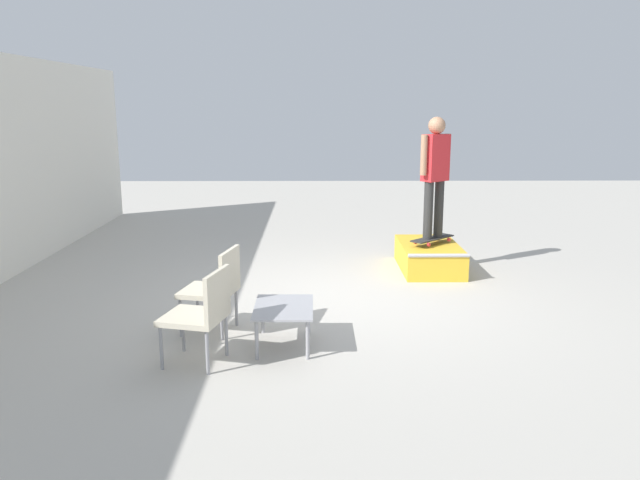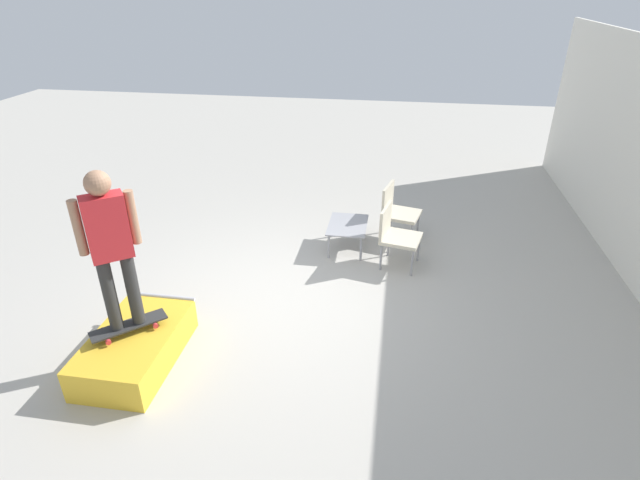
{
  "view_description": "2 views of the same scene",
  "coord_description": "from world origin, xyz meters",
  "px_view_note": "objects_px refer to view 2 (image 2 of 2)",
  "views": [
    {
      "loc": [
        -7.35,
        0.39,
        2.32
      ],
      "look_at": [
        -0.34,
        0.32,
        0.79
      ],
      "focal_mm": 35.0,
      "sensor_mm": 36.0,
      "label": 1
    },
    {
      "loc": [
        5.14,
        1.33,
        3.67
      ],
      "look_at": [
        -0.45,
        0.44,
        0.69
      ],
      "focal_mm": 28.0,
      "sensor_mm": 36.0,
      "label": 2
    }
  ],
  "objects_px": {
    "skate_ramp_box": "(136,347)",
    "skateboard_on_ramp": "(129,326)",
    "person_skater": "(110,240)",
    "coffee_table": "(348,227)",
    "patio_chair_left": "(397,209)",
    "patio_chair_right": "(395,233)"
  },
  "relations": [
    {
      "from": "skate_ramp_box",
      "to": "skateboard_on_ramp",
      "type": "relative_size",
      "value": 2.0
    },
    {
      "from": "skate_ramp_box",
      "to": "person_skater",
      "type": "xyz_separation_m",
      "value": [
        -0.01,
        -0.04,
        1.28
      ]
    },
    {
      "from": "coffee_table",
      "to": "patio_chair_left",
      "type": "height_order",
      "value": "patio_chair_left"
    },
    {
      "from": "coffee_table",
      "to": "skate_ramp_box",
      "type": "bearing_deg",
      "value": -34.05
    },
    {
      "from": "coffee_table",
      "to": "patio_chair_left",
      "type": "xyz_separation_m",
      "value": [
        -0.43,
        0.71,
        0.15
      ]
    },
    {
      "from": "patio_chair_right",
      "to": "patio_chair_left",
      "type": "bearing_deg",
      "value": 12.18
    },
    {
      "from": "coffee_table",
      "to": "patio_chair_left",
      "type": "bearing_deg",
      "value": 121.06
    },
    {
      "from": "skate_ramp_box",
      "to": "coffee_table",
      "type": "relative_size",
      "value": 1.76
    },
    {
      "from": "skate_ramp_box",
      "to": "patio_chair_right",
      "type": "bearing_deg",
      "value": 133.19
    },
    {
      "from": "person_skater",
      "to": "skate_ramp_box",
      "type": "bearing_deg",
      "value": 125.46
    },
    {
      "from": "skateboard_on_ramp",
      "to": "patio_chair_left",
      "type": "distance_m",
      "value": 4.27
    },
    {
      "from": "skateboard_on_ramp",
      "to": "patio_chair_left",
      "type": "bearing_deg",
      "value": -172.21
    },
    {
      "from": "skateboard_on_ramp",
      "to": "person_skater",
      "type": "bearing_deg",
      "value": -177.97
    },
    {
      "from": "skateboard_on_ramp",
      "to": "coffee_table",
      "type": "distance_m",
      "value": 3.5
    },
    {
      "from": "skate_ramp_box",
      "to": "person_skater",
      "type": "height_order",
      "value": "person_skater"
    },
    {
      "from": "coffee_table",
      "to": "skateboard_on_ramp",
      "type": "bearing_deg",
      "value": -34.65
    },
    {
      "from": "skateboard_on_ramp",
      "to": "patio_chair_right",
      "type": "xyz_separation_m",
      "value": [
        -2.49,
        2.7,
        0.05
      ]
    },
    {
      "from": "person_skater",
      "to": "patio_chair_right",
      "type": "distance_m",
      "value": 3.79
    },
    {
      "from": "skateboard_on_ramp",
      "to": "coffee_table",
      "type": "height_order",
      "value": "skateboard_on_ramp"
    },
    {
      "from": "coffee_table",
      "to": "patio_chair_left",
      "type": "relative_size",
      "value": 0.9
    },
    {
      "from": "skate_ramp_box",
      "to": "patio_chair_right",
      "type": "distance_m",
      "value": 3.66
    },
    {
      "from": "skate_ramp_box",
      "to": "skateboard_on_ramp",
      "type": "height_order",
      "value": "skateboard_on_ramp"
    }
  ]
}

